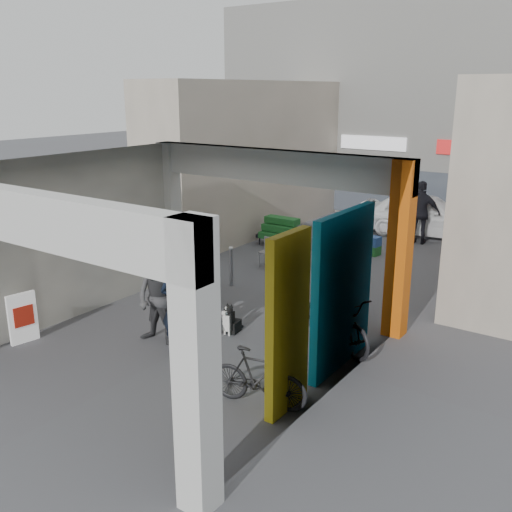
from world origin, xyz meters
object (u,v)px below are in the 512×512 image
Objects in this scene: bicycle_front at (336,320)px; white_van at (424,214)px; cafe_set at (288,255)px; man_back_turned at (158,299)px; border_collie at (231,321)px; man_elderly at (341,284)px; produce_stand at (279,235)px; bicycle_rear at (258,378)px; man_crates at (421,213)px; man_with_dog at (178,307)px.

white_van is at bearing 36.82° from bicycle_front.
cafe_set is 0.74× the size of man_back_turned.
border_collie is 0.35× the size of man_elderly.
produce_stand is 0.72× the size of man_elderly.
man_back_turned is at bearing -92.58° from produce_stand.
bicycle_rear is at bearing -61.71° from cafe_set.
white_van is (0.43, 10.11, 0.46)m from border_collie.
white_van is (3.27, 3.88, 0.37)m from produce_stand.
man_back_turned is at bearing 166.36° from white_van.
cafe_set is 2.04× the size of border_collie.
white_van is at bearing 70.74° from cafe_set.
cafe_set is 4.97m from man_crates.
man_elderly is at bearing -137.83° from man_with_dog.
man_crates reaches higher than cafe_set.
bicycle_rear is at bearing -23.48° from man_back_turned.
bicycle_front is at bearing -48.13° from cafe_set.
cafe_set is 5.79m from man_back_turned.
man_crates reaches higher than border_collie.
man_crates reaches higher than man_elderly.
man_crates is (0.69, 8.99, 0.74)m from border_collie.
cafe_set is 4.38m from man_elderly.
man_with_dog reaches higher than man_elderly.
man_crates is (-0.94, 7.40, 0.08)m from man_elderly.
cafe_set is 0.84× the size of bicycle_rear.
border_collie is 1.56m from man_back_turned.
bicycle_rear is (0.39, -3.52, -0.44)m from man_elderly.
man_back_turned is (0.63, -5.72, 0.61)m from cafe_set.
man_with_dog is at bearing -110.29° from border_collie.
border_collie is 0.35× the size of man_with_dog.
man_back_turned reaches higher than cafe_set.
man_crates is 1.25× the size of bicycle_rear.
man_with_dog reaches higher than bicycle_rear.
man_back_turned is at bearing -26.33° from man_with_dog.
man_back_turned is 0.90× the size of man_crates.
produce_stand is at bearing -85.48° from man_with_dog.
man_crates reaches higher than produce_stand.
cafe_set is 2.12m from produce_stand.
man_crates reaches higher than bicycle_front.
white_van reaches higher than border_collie.
white_van is at bearing -85.32° from man_crates.
man_with_dog is 11.39m from white_van.
cafe_set is 1.00× the size of produce_stand.
white_van reaches higher than bicycle_rear.
bicycle_rear is at bearing -152.71° from bicycle_front.
produce_stand reaches higher than cafe_set.
man_with_dog is at bearing 157.89° from bicycle_front.
man_back_turned is (-0.87, -1.13, 0.64)m from border_collie.
man_crates is at bearing 63.61° from cafe_set.
bicycle_front is at bearing -153.98° from man_with_dog.
man_elderly is 1.07m from bicycle_front.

